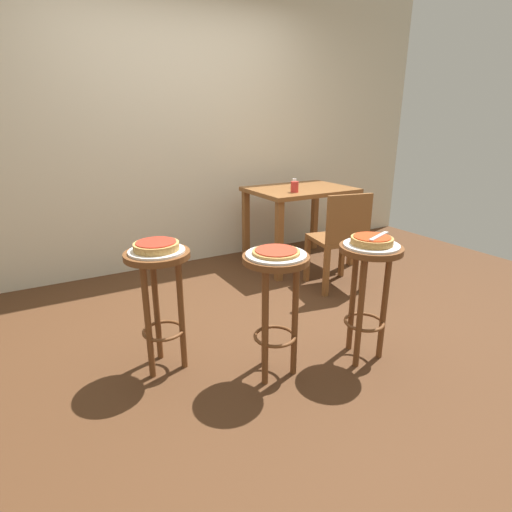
{
  "coord_description": "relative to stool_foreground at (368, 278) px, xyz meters",
  "views": [
    {
      "loc": [
        -1.33,
        -2.23,
        1.41
      ],
      "look_at": [
        -0.22,
        -0.29,
        0.65
      ],
      "focal_mm": 28.23,
      "sensor_mm": 36.0,
      "label": 1
    }
  ],
  "objects": [
    {
      "name": "wooden_chair",
      "position": [
        0.59,
        0.91,
        -0.06
      ],
      "size": [
        0.47,
        0.47,
        0.85
      ],
      "color": "brown",
      "rests_on": "ground_plane"
    },
    {
      "name": "condiment_shaker",
      "position": [
        0.64,
        1.68,
        0.29
      ],
      "size": [
        0.04,
        0.04,
        0.09
      ],
      "primitive_type": "cylinder",
      "color": "white",
      "rests_on": "dining_table"
    },
    {
      "name": "pizza_server_knife",
      "position": [
        0.03,
        -0.02,
        0.26
      ],
      "size": [
        0.21,
        0.1,
        0.01
      ],
      "primitive_type": "cube",
      "rotation": [
        0.0,
        0.0,
        0.37
      ],
      "color": "silver",
      "rests_on": "pizza_foreground"
    },
    {
      "name": "serving_plate_foreground",
      "position": [
        0.0,
        0.0,
        0.2
      ],
      "size": [
        0.32,
        0.32,
        0.01
      ],
      "primitive_type": "cylinder",
      "color": "silver",
      "rests_on": "stool_foreground"
    },
    {
      "name": "pizza_middle",
      "position": [
        -0.56,
        0.13,
        0.22
      ],
      "size": [
        0.25,
        0.25,
        0.02
      ],
      "color": "#B78442",
      "rests_on": "serving_plate_middle"
    },
    {
      "name": "stool_middle",
      "position": [
        -0.56,
        0.13,
        0.0
      ],
      "size": [
        0.36,
        0.36,
        0.73
      ],
      "color": "brown",
      "rests_on": "ground_plane"
    },
    {
      "name": "stool_foreground",
      "position": [
        0.0,
        0.0,
        0.0
      ],
      "size": [
        0.36,
        0.36,
        0.73
      ],
      "color": "brown",
      "rests_on": "ground_plane"
    },
    {
      "name": "serving_plate_leftside",
      "position": [
        -1.09,
        0.5,
        0.2
      ],
      "size": [
        0.31,
        0.31,
        0.01
      ],
      "primitive_type": "cylinder",
      "color": "white",
      "rests_on": "stool_leftside"
    },
    {
      "name": "cup_near_edge",
      "position": [
        0.49,
        1.46,
        0.3
      ],
      "size": [
        0.07,
        0.07,
        0.1
      ],
      "primitive_type": "cylinder",
      "color": "red",
      "rests_on": "dining_table"
    },
    {
      "name": "serving_plate_middle",
      "position": [
        -0.56,
        0.13,
        0.2
      ],
      "size": [
        0.33,
        0.33,
        0.01
      ],
      "primitive_type": "cylinder",
      "color": "silver",
      "rests_on": "stool_middle"
    },
    {
      "name": "ground_plane",
      "position": [
        -0.33,
        0.65,
        -0.53
      ],
      "size": [
        6.0,
        6.0,
        0.0
      ],
      "primitive_type": "plane",
      "color": "#4C2D19"
    },
    {
      "name": "back_wall",
      "position": [
        -0.33,
        2.3,
        0.97
      ],
      "size": [
        6.0,
        0.1,
        3.0
      ],
      "primitive_type": "cube",
      "color": "beige",
      "rests_on": "ground_plane"
    },
    {
      "name": "dining_table",
      "position": [
        0.68,
        1.64,
        0.12
      ],
      "size": [
        0.98,
        0.73,
        0.78
      ],
      "color": "brown",
      "rests_on": "ground_plane"
    },
    {
      "name": "stool_leftside",
      "position": [
        -1.09,
        0.5,
        0.0
      ],
      "size": [
        0.36,
        0.36,
        0.73
      ],
      "color": "brown",
      "rests_on": "ground_plane"
    },
    {
      "name": "pizza_foreground",
      "position": [
        0.0,
        0.0,
        0.23
      ],
      "size": [
        0.24,
        0.24,
        0.05
      ],
      "color": "#B78442",
      "rests_on": "serving_plate_foreground"
    },
    {
      "name": "pizza_leftside",
      "position": [
        -1.09,
        0.5,
        0.23
      ],
      "size": [
        0.25,
        0.25,
        0.05
      ],
      "color": "tan",
      "rests_on": "serving_plate_leftside"
    }
  ]
}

